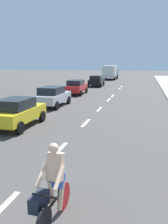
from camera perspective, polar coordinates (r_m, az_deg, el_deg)
ground_plane at (r=21.45m, az=5.15°, el=2.25°), size 160.00×160.00×0.00m
lane_stripe_2 at (r=9.98m, az=-5.80°, el=-8.77°), size 0.16×1.80×0.01m
lane_stripe_3 at (r=14.17m, az=0.42°, el=-2.55°), size 0.16×1.80×0.01m
lane_stripe_4 at (r=18.37m, az=3.63°, el=0.71°), size 0.16×1.80×0.01m
lane_stripe_5 at (r=22.94m, az=5.74°, el=2.86°), size 0.16×1.80×0.01m
lane_stripe_6 at (r=25.68m, az=6.65°, el=3.77°), size 0.16×1.80×0.01m
lane_stripe_7 at (r=33.06m, az=8.33°, el=5.46°), size 0.16×1.80×0.01m
lane_stripe_8 at (r=35.99m, az=8.81°, el=5.94°), size 0.16×1.80×0.01m
cyclist at (r=5.50m, az=-7.60°, el=-17.17°), size 0.63×1.71×1.82m
parked_car_yellow at (r=13.67m, az=-15.29°, el=0.08°), size 1.83×3.93×1.57m
parked_car_silver at (r=19.53m, az=-7.39°, el=3.76°), size 1.96×4.15×1.57m
parked_car_red at (r=26.67m, az=-1.87°, el=5.93°), size 1.94×4.06×1.57m
parked_car_black at (r=35.59m, az=2.90°, el=7.35°), size 2.04×4.24×1.57m
delivery_truck at (r=49.95m, az=6.12°, el=9.28°), size 2.72×6.26×2.80m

